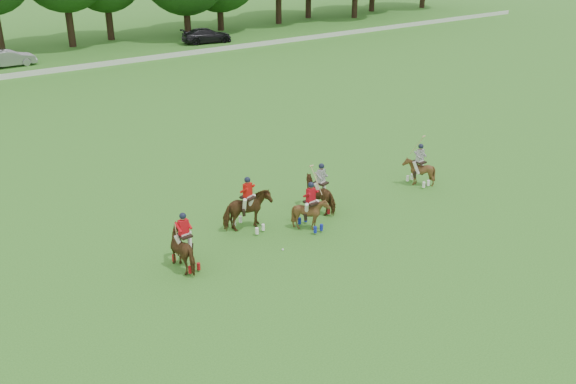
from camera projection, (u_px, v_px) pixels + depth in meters
ground at (295, 281)px, 23.64m from camera, size 180.00×180.00×0.00m
boundary_rail at (30, 73)px, 52.30m from camera, size 120.00×0.10×0.44m
car_mid at (9, 58)px, 55.20m from camera, size 4.42×1.67×1.44m
car_right at (207, 36)px, 65.00m from camera, size 5.29×2.73×1.47m
polo_red_a at (185, 248)px, 24.19m from camera, size 1.19×1.95×2.29m
polo_red_b at (248, 211)px, 27.03m from camera, size 2.10×1.95×2.43m
polo_red_c at (311, 213)px, 27.15m from camera, size 1.24×1.37×2.70m
polo_stripe_a at (321, 194)px, 28.78m from camera, size 1.39×2.04×2.29m
polo_stripe_b at (419, 171)px, 31.52m from camera, size 1.24×1.37×2.68m
polo_ball at (283, 250)px, 25.69m from camera, size 0.09×0.09×0.09m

